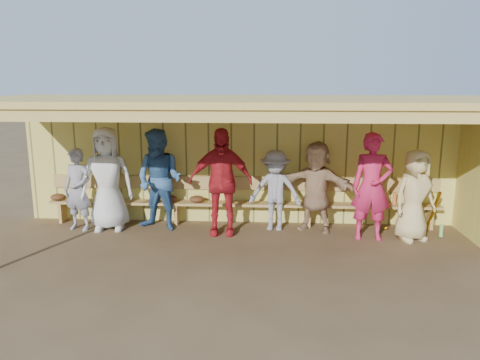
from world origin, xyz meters
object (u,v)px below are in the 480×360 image
player_a (78,190)px  player_e (275,190)px  player_g (372,187)px  player_b (107,179)px  bench (242,198)px  player_c (159,180)px  player_d (221,182)px  player_f (316,187)px  player_h (414,195)px

player_a → player_e: size_ratio=1.02×
player_g → player_b: bearing=-178.7°
player_g → bench: 2.47m
player_a → player_g: player_g is taller
player_a → player_b: player_b is taller
player_g → bench: player_g is taller
player_e → player_g: bearing=-4.6°
player_b → player_c: bearing=-5.1°
player_g → player_d: bearing=-178.1°
player_f → player_h: bearing=8.5°
player_d → player_e: (0.99, 0.30, -0.22)m
player_h → player_d: bearing=154.7°
player_e → player_f: player_f is taller
player_c → player_e: player_c is taller
player_a → player_g: size_ratio=0.82×
player_h → player_b: bearing=154.1°
player_a → player_h: (6.12, -0.23, 0.03)m
bench → player_a: bearing=-170.2°
player_d → player_f: player_d is taller
player_a → bench: size_ratio=0.20×
player_d → player_h: (3.42, -0.14, -0.17)m
player_b → player_e: 3.16m
bench → player_h: bearing=-13.8°
player_b → player_e: bearing=-5.2°
player_g → player_f: bearing=160.3°
player_a → player_d: player_d is taller
bench → player_g: bearing=-17.7°
player_a → player_g: 5.38m
player_c → player_f: player_c is taller
player_c → player_f: size_ratio=1.13×
player_d → player_g: bearing=-4.9°
player_e → bench: player_e is taller
player_d → player_a: bearing=176.1°
player_e → bench: 0.74m
player_c → player_d: (1.17, -0.20, 0.03)m
player_d → player_g: player_d is taller
player_e → player_a: bearing=-166.8°
player_e → player_g: 1.75m
player_b → bench: bearing=2.3°
player_b → bench: 2.59m
player_b → player_d: 2.16m
player_a → player_h: player_h is taller
player_f → bench: (-1.39, 0.32, -0.32)m
player_h → player_a: bearing=155.0°
player_g → bench: bearing=167.0°
player_c → player_h: (4.59, -0.34, -0.14)m
player_c → bench: size_ratio=0.25×
player_c → player_e: (2.17, 0.10, -0.20)m
player_c → player_g: size_ratio=1.00×
player_b → player_h: player_b is taller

